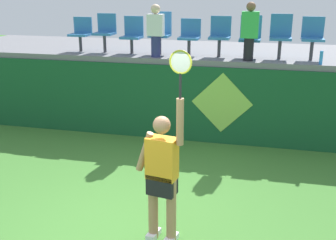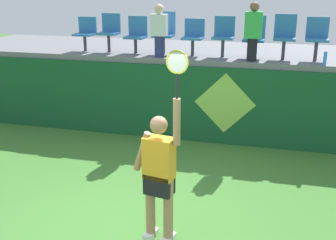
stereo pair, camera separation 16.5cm
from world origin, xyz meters
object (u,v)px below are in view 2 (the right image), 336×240
Objects in this scene: stadium_chair_3 at (164,31)px; stadium_chair_6 at (254,35)px; stadium_chair_8 at (317,36)px; stadium_chair_2 at (136,33)px; stadium_chair_5 at (224,34)px; water_bottle at (325,58)px; stadium_chair_4 at (193,35)px; tennis_player at (160,172)px; stadium_chair_7 at (285,34)px; spectator_1 at (159,30)px; spectator_0 at (253,31)px; stadium_chair_1 at (110,30)px; stadium_chair_0 at (86,32)px.

stadium_chair_6 is at bearing -0.01° from stadium_chair_3.
stadium_chair_8 is at bearing -0.13° from stadium_chair_3.
stadium_chair_5 is at bearing -0.07° from stadium_chair_2.
water_bottle is 0.31× the size of stadium_chair_5.
stadium_chair_8 is (1.88, -0.00, 0.02)m from stadium_chair_5.
water_bottle is at bearing -10.62° from stadium_chair_4.
stadium_chair_8 is at bearing 64.92° from tennis_player.
tennis_player is 5.00m from stadium_chair_8.
stadium_chair_4 is 1.91m from stadium_chair_7.
spectator_1 is (-1.31, -0.41, 0.10)m from stadium_chair_5.
spectator_0 reaches higher than stadium_chair_3.
water_bottle is 4.04m from stadium_chair_2.
stadium_chair_6 is 0.96× the size of stadium_chair_7.
stadium_chair_1 is 3.26m from spectator_0.
spectator_1 reaches higher than stadium_chair_2.
stadium_chair_3 is at bearing 179.71° from stadium_chair_5.
water_bottle is 0.34× the size of stadium_chair_0.
stadium_chair_3 is at bearing 179.99° from stadium_chair_6.
stadium_chair_5 reaches higher than stadium_chair_2.
stadium_chair_8 is (4.48, 0.00, 0.00)m from stadium_chair_1.
water_bottle is 0.64m from stadium_chair_8.
stadium_chair_6 reaches higher than stadium_chair_8.
water_bottle is at bearing -5.49° from stadium_chair_0.
stadium_chair_5 is at bearing 17.26° from spectator_1.
stadium_chair_7 is 1.05× the size of stadium_chair_8.
stadium_chair_4 is at bearing 162.91° from spectator_0.
water_bottle is 0.34× the size of stadium_chair_4.
stadium_chair_7 is at bearing 0.13° from stadium_chair_0.
stadium_chair_0 is 1.89m from stadium_chair_3.
tennis_player is 2.81× the size of stadium_chair_7.
stadium_chair_2 is at bearing 112.18° from tennis_player.
stadium_chair_2 is 0.74× the size of spectator_1.
spectator_0 reaches higher than stadium_chair_0.
stadium_chair_5 is at bearing 0.10° from stadium_chair_0.
stadium_chair_5 is 0.77× the size of spectator_1.
tennis_player is at bearing -115.08° from stadium_chair_8.
stadium_chair_3 is (0.65, 0.00, 0.07)m from stadium_chair_2.
stadium_chair_4 is at bearing -179.92° from stadium_chair_8.
stadium_chair_4 is (1.30, -0.01, 0.00)m from stadium_chair_2.
stadium_chair_1 is 0.74× the size of spectator_0.
stadium_chair_0 is 0.70× the size of spectator_1.
spectator_1 is (0.65, -0.41, 0.14)m from stadium_chair_2.
stadium_chair_2 is 0.89× the size of stadium_chair_7.
stadium_chair_3 reaches higher than stadium_chair_0.
stadium_chair_5 is 0.76m from spectator_0.
stadium_chair_4 is 2.54m from stadium_chair_8.
stadium_chair_1 is 0.93× the size of stadium_chair_3.
stadium_chair_8 is 1.31m from spectator_0.
stadium_chair_1 is at bearing -179.99° from stadium_chair_8.
tennis_player is at bearing -74.00° from spectator_1.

